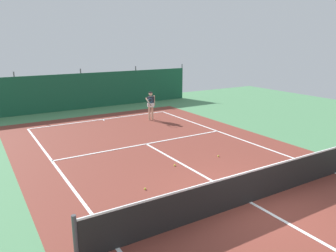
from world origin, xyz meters
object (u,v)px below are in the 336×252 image
Objects in this scene: tennis_net at (251,186)px; tennis_ball_midcourt at (175,165)px; tennis_ball_near_player at (145,189)px; tennis_player at (151,104)px; parked_car at (100,89)px; tennis_ball_by_sideline at (218,156)px.

tennis_net is 153.33× the size of tennis_ball_midcourt.
tennis_net is 153.33× the size of tennis_ball_near_player.
tennis_player is 0.37× the size of parked_car.
parked_car is at bearing -90.42° from tennis_player.
tennis_ball_near_player is at bearing 81.05° from parked_car.
tennis_ball_near_player is at bearing 59.33° from tennis_player.
tennis_ball_midcourt is (-0.34, 3.50, -0.48)m from tennis_net.
tennis_ball_midcourt and tennis_ball_by_sideline have the same top height.
tennis_player is at bearing 60.28° from tennis_ball_near_player.
tennis_ball_near_player is at bearing 133.51° from tennis_net.
tennis_player reaches higher than tennis_ball_by_sideline.
tennis_player reaches higher than tennis_net.
tennis_ball_midcourt is (-2.73, -6.85, -0.93)m from tennis_player.
tennis_ball_near_player is 16.88m from parked_car.
tennis_player is at bearing 84.18° from tennis_ball_by_sideline.
parked_car is (4.51, 16.25, 0.81)m from tennis_ball_near_player.
tennis_ball_by_sideline is at bearing -2.08° from tennis_ball_midcourt.
tennis_ball_midcourt is 2.03m from tennis_ball_by_sideline.
tennis_ball_near_player is (-4.59, -8.04, -0.93)m from tennis_player.
tennis_ball_midcourt is at bearing 32.56° from tennis_ball_near_player.
tennis_net reaches higher than tennis_ball_near_player.
tennis_ball_by_sideline is (-0.71, -6.93, -0.93)m from tennis_player.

